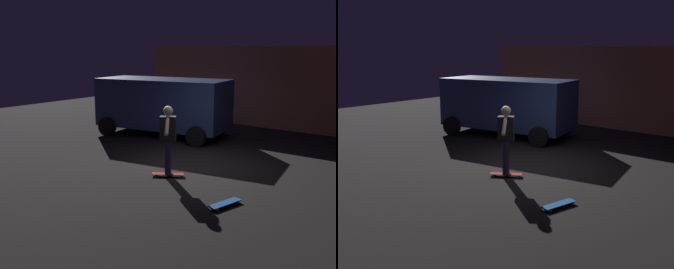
{
  "view_description": "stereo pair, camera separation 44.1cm",
  "coord_description": "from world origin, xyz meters",
  "views": [
    {
      "loc": [
        5.46,
        -8.18,
        3.04
      ],
      "look_at": [
        -0.07,
        -0.94,
        1.05
      ],
      "focal_mm": 41.74,
      "sensor_mm": 36.0,
      "label": 1
    },
    {
      "loc": [
        5.8,
        -7.9,
        3.04
      ],
      "look_at": [
        -0.07,
        -0.94,
        1.05
      ],
      "focal_mm": 41.74,
      "sensor_mm": 36.0,
      "label": 2
    }
  ],
  "objects": [
    {
      "name": "ground_plane",
      "position": [
        0.0,
        0.0,
        0.0
      ],
      "size": [
        28.0,
        28.0,
        0.0
      ],
      "primitive_type": "plane",
      "color": "black"
    },
    {
      "name": "low_building",
      "position": [
        -0.34,
        7.93,
        1.59
      ],
      "size": [
        12.03,
        3.42,
        3.19
      ],
      "color": "#B76B4C",
      "rests_on": "ground_plane"
    },
    {
      "name": "parked_van",
      "position": [
        -3.06,
        2.68,
        1.16
      ],
      "size": [
        4.85,
        2.84,
        2.03
      ],
      "color": "navy",
      "rests_on": "ground_plane"
    },
    {
      "name": "skateboard_ridden",
      "position": [
        -0.07,
        -0.94,
        0.06
      ],
      "size": [
        0.77,
        0.59,
        0.07
      ],
      "color": "#AD1E23",
      "rests_on": "ground_plane"
    },
    {
      "name": "skateboard_spare",
      "position": [
        1.95,
        -1.72,
        0.06
      ],
      "size": [
        0.39,
        0.81,
        0.07
      ],
      "color": "#1959B2",
      "rests_on": "ground_plane"
    },
    {
      "name": "skater",
      "position": [
        -0.07,
        -0.94,
        1.04
      ],
      "size": [
        0.6,
        0.88,
        1.67
      ],
      "color": "#382D4C",
      "rests_on": "skateboard_ridden"
    }
  ]
}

